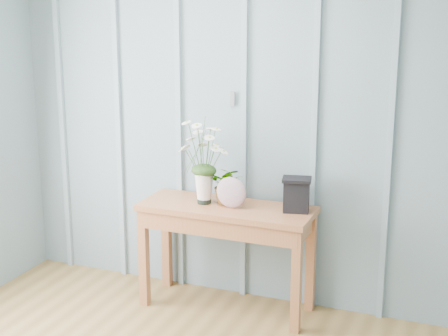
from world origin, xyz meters
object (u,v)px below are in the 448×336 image
at_px(sideboard, 227,222).
at_px(felt_disc_vessel, 231,193).
at_px(daisy_vase, 204,150).
at_px(carved_box, 296,194).

relative_size(sideboard, felt_disc_vessel, 5.51).
height_order(daisy_vase, carved_box, daisy_vase).
bearing_deg(carved_box, daisy_vase, -174.64).
height_order(sideboard, felt_disc_vessel, felt_disc_vessel).
relative_size(sideboard, daisy_vase, 1.99).
height_order(sideboard, daisy_vase, daisy_vase).
bearing_deg(felt_disc_vessel, carved_box, 15.21).
bearing_deg(felt_disc_vessel, sideboard, 149.23).
xyz_separation_m(daisy_vase, carved_box, (0.64, 0.06, -0.26)).
relative_size(felt_disc_vessel, carved_box, 0.95).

